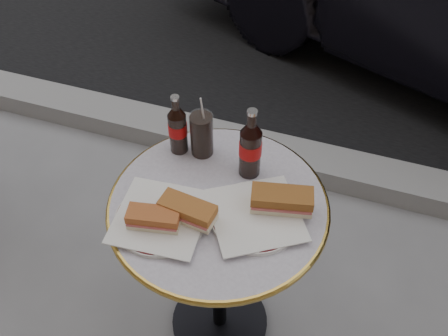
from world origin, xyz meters
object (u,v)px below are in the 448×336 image
(plate_left, at_px, (161,219))
(cola_bottle_left, at_px, (177,124))
(plate_right, at_px, (256,216))
(cola_glass, at_px, (202,134))
(bistro_table, at_px, (219,272))
(cola_bottle_right, at_px, (251,143))

(plate_left, relative_size, cola_bottle_left, 1.21)
(plate_left, bearing_deg, plate_right, 20.49)
(cola_bottle_left, xyz_separation_m, cola_glass, (0.07, 0.01, -0.03))
(cola_glass, bearing_deg, plate_right, -40.45)
(bistro_table, relative_size, cola_bottle_right, 3.13)
(plate_right, relative_size, cola_bottle_left, 1.20)
(cola_glass, bearing_deg, plate_left, -92.88)
(bistro_table, xyz_separation_m, cola_glass, (-0.11, 0.17, 0.44))
(bistro_table, bearing_deg, cola_bottle_left, 138.65)
(plate_right, distance_m, cola_bottle_right, 0.20)
(plate_right, bearing_deg, bistro_table, 169.96)
(plate_left, height_order, cola_bottle_left, cola_bottle_left)
(plate_left, bearing_deg, cola_bottle_left, 101.81)
(plate_right, bearing_deg, cola_bottle_right, 112.63)
(cola_bottle_left, relative_size, cola_bottle_right, 0.87)
(cola_bottle_left, bearing_deg, cola_bottle_right, -5.55)
(plate_left, distance_m, cola_glass, 0.29)
(bistro_table, xyz_separation_m, cola_bottle_left, (-0.18, 0.16, 0.47))
(plate_left, bearing_deg, bistro_table, 41.17)
(bistro_table, xyz_separation_m, plate_left, (-0.13, -0.11, 0.37))
(plate_right, bearing_deg, cola_bottle_left, 148.65)
(plate_right, distance_m, cola_bottle_left, 0.36)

